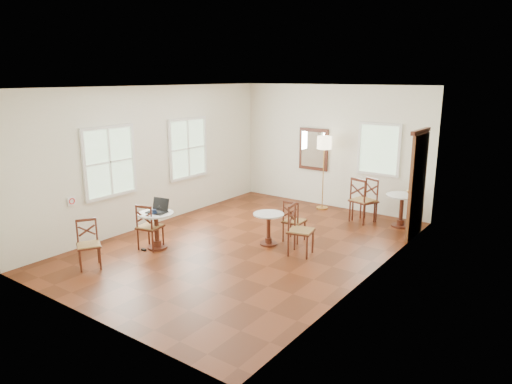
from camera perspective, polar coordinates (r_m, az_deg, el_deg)
ground at (r=9.14m, az=-1.11°, el=-6.47°), size 7.00×7.00×0.00m
room_shell at (r=8.91m, az=-0.42°, el=5.58°), size 5.02×7.02×3.01m
cafe_table_near at (r=9.03m, az=-12.07°, el=-4.13°), size 0.66×0.66×0.70m
cafe_table_mid at (r=9.04m, az=1.54°, el=-4.09°), size 0.60×0.60×0.63m
cafe_table_back at (r=10.57m, az=17.35°, el=-1.76°), size 0.68×0.68×0.71m
chair_near_a at (r=9.03m, az=-12.91°, el=-4.14°), size 0.48×0.48×0.88m
chair_near_b at (r=8.48m, az=-19.78°, el=-6.02°), size 0.52×0.52×0.83m
chair_mid_a at (r=9.24m, az=4.63°, el=-3.54°), size 0.41×0.41×0.84m
chair_mid_b at (r=8.55m, az=5.34°, el=-4.66°), size 0.51×0.51×0.94m
chair_back_a at (r=10.65m, az=12.81°, el=-0.98°), size 0.57×0.57×1.02m
chair_back_b at (r=10.73m, az=13.27°, el=-1.00°), size 0.60×0.60×0.98m
floor_lamp at (r=11.38m, az=8.32°, el=5.39°), size 0.35×0.35×1.80m
laptop at (r=8.98m, az=-11.82°, el=-2.02°), size 0.40×0.35×0.25m
mouse at (r=8.92m, az=-11.99°, el=-2.45°), size 0.09×0.07×0.03m
navy_mug at (r=8.86m, az=-12.33°, el=-2.39°), size 0.11×0.08×0.09m
water_glass at (r=9.03m, az=-11.73°, el=-1.99°), size 0.06×0.06×0.11m
power_adapter at (r=9.09m, az=-13.56°, el=-6.86°), size 0.09×0.05×0.04m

